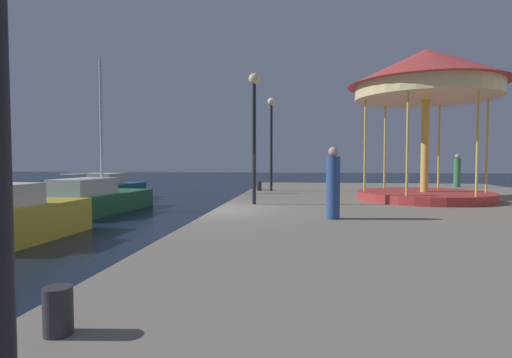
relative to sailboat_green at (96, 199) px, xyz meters
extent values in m
plane|color=black|center=(6.19, -4.54, -0.58)|extent=(120.00, 120.00, 0.00)
cube|color=gray|center=(12.90, -4.54, -0.18)|extent=(13.44, 28.73, 0.80)
cube|color=#236638|center=(0.02, 0.20, -0.17)|extent=(2.70, 6.05, 0.82)
cube|color=beige|center=(-0.07, -0.81, 0.58)|extent=(1.75, 2.71, 0.67)
cylinder|color=silver|center=(0.05, 0.50, 3.11)|extent=(0.12, 0.12, 5.75)
cylinder|color=silver|center=(-0.07, -0.81, 1.14)|extent=(0.32, 2.64, 0.08)
cube|color=#19606B|center=(-2.00, 5.87, -0.14)|extent=(2.18, 4.31, 0.89)
cube|color=beige|center=(-2.05, 5.08, 0.62)|extent=(1.46, 1.93, 0.62)
cube|color=#4C6070|center=(-2.00, 6.00, 0.74)|extent=(1.16, 0.17, 0.28)
cube|color=gold|center=(0.89, -5.82, -0.07)|extent=(2.06, 4.17, 1.02)
cube|color=beige|center=(0.86, -6.49, 0.74)|extent=(1.40, 1.85, 0.60)
cube|color=#4C6070|center=(0.89, -5.59, 0.86)|extent=(1.15, 0.14, 0.27)
cylinder|color=#B23333|center=(13.15, -0.97, 0.37)|extent=(4.74, 4.74, 0.30)
cylinder|color=gold|center=(13.15, -0.97, 2.18)|extent=(0.28, 0.28, 3.33)
cylinder|color=#F2E099|center=(13.15, -0.97, 4.09)|extent=(4.99, 4.99, 0.50)
cone|color=#C63D38|center=(13.15, -0.97, 5.00)|extent=(5.54, 5.54, 1.30)
cylinder|color=gold|center=(15.27, -0.97, 2.18)|extent=(0.08, 0.08, 3.33)
cylinder|color=gold|center=(14.21, 0.87, 2.18)|extent=(0.08, 0.08, 3.33)
cylinder|color=gold|center=(12.09, 0.87, 2.18)|extent=(0.08, 0.08, 3.33)
cylinder|color=gold|center=(11.03, -0.97, 2.18)|extent=(0.08, 0.08, 3.33)
cylinder|color=gold|center=(12.09, -2.80, 2.18)|extent=(0.08, 0.08, 3.33)
cylinder|color=gold|center=(14.21, -2.80, 2.18)|extent=(0.08, 0.08, 3.33)
cylinder|color=black|center=(7.19, -3.10, 2.17)|extent=(0.12, 0.12, 3.90)
sphere|color=#F9E5B2|center=(7.19, -3.10, 4.30)|extent=(0.36, 0.36, 0.36)
cylinder|color=black|center=(7.29, 2.64, 2.21)|extent=(0.12, 0.12, 3.98)
sphere|color=#F9E5B2|center=(7.29, 2.64, 4.38)|extent=(0.36, 0.36, 0.36)
cylinder|color=#2D2D33|center=(6.78, -13.20, 0.42)|extent=(0.24, 0.24, 0.40)
cylinder|color=#2D2D33|center=(6.59, 3.60, 0.42)|extent=(0.24, 0.24, 0.40)
cylinder|color=#2D2D33|center=(6.69, 2.79, 0.42)|extent=(0.24, 0.24, 0.40)
cylinder|color=#2D4C8C|center=(9.52, -6.17, 0.99)|extent=(0.34, 0.34, 1.54)
sphere|color=tan|center=(9.52, -6.17, 1.88)|extent=(0.24, 0.24, 0.24)
cylinder|color=#387247|center=(16.92, 6.45, 0.98)|extent=(0.34, 0.34, 1.54)
sphere|color=tan|center=(16.92, 6.45, 1.87)|extent=(0.24, 0.24, 0.24)
camera|label=1|loc=(8.81, -16.31, 1.67)|focal=28.54mm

